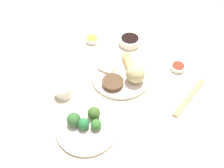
{
  "coord_description": "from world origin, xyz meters",
  "views": [
    {
      "loc": [
        0.67,
        0.13,
        0.75
      ],
      "look_at": [
        0.08,
        -0.02,
        0.06
      ],
      "focal_mm": 36.55,
      "sensor_mm": 36.0,
      "label": 1
    }
  ],
  "objects_px": {
    "main_plate": "(121,76)",
    "sauce_ramekin_sweet_and_sour": "(178,67)",
    "chopsticks_pair": "(189,97)",
    "broccoli_plate": "(87,127)",
    "soy_sauce_bowl": "(130,41)",
    "teacup": "(64,91)",
    "sauce_ramekin_hot_mustard": "(92,40)"
  },
  "relations": [
    {
      "from": "main_plate",
      "to": "soy_sauce_bowl",
      "type": "height_order",
      "value": "soy_sauce_bowl"
    },
    {
      "from": "main_plate",
      "to": "chopsticks_pair",
      "type": "xyz_separation_m",
      "value": [
        0.05,
        0.3,
        -0.0
      ]
    },
    {
      "from": "sauce_ramekin_sweet_and_sour",
      "to": "teacup",
      "type": "xyz_separation_m",
      "value": [
        0.26,
        -0.44,
        0.01
      ]
    },
    {
      "from": "teacup",
      "to": "chopsticks_pair",
      "type": "xyz_separation_m",
      "value": [
        -0.11,
        0.5,
        -0.02
      ]
    },
    {
      "from": "sauce_ramekin_hot_mustard",
      "to": "chopsticks_pair",
      "type": "xyz_separation_m",
      "value": [
        0.25,
        0.49,
        -0.01
      ]
    },
    {
      "from": "broccoli_plate",
      "to": "sauce_ramekin_sweet_and_sour",
      "type": "bearing_deg",
      "value": 142.32
    },
    {
      "from": "chopsticks_pair",
      "to": "teacup",
      "type": "bearing_deg",
      "value": -78.04
    },
    {
      "from": "broccoli_plate",
      "to": "sauce_ramekin_sweet_and_sour",
      "type": "relative_size",
      "value": 3.44
    },
    {
      "from": "teacup",
      "to": "chopsticks_pair",
      "type": "bearing_deg",
      "value": 101.96
    },
    {
      "from": "soy_sauce_bowl",
      "to": "chopsticks_pair",
      "type": "xyz_separation_m",
      "value": [
        0.28,
        0.3,
        -0.01
      ]
    },
    {
      "from": "sauce_ramekin_hot_mustard",
      "to": "chopsticks_pair",
      "type": "height_order",
      "value": "sauce_ramekin_hot_mustard"
    },
    {
      "from": "main_plate",
      "to": "sauce_ramekin_sweet_and_sour",
      "type": "height_order",
      "value": "sauce_ramekin_sweet_and_sour"
    },
    {
      "from": "main_plate",
      "to": "broccoli_plate",
      "type": "relative_size",
      "value": 1.14
    },
    {
      "from": "main_plate",
      "to": "teacup",
      "type": "distance_m",
      "value": 0.25
    },
    {
      "from": "sauce_ramekin_sweet_and_sour",
      "to": "chopsticks_pair",
      "type": "relative_size",
      "value": 0.28
    },
    {
      "from": "sauce_ramekin_hot_mustard",
      "to": "chopsticks_pair",
      "type": "bearing_deg",
      "value": 62.8
    },
    {
      "from": "sauce_ramekin_sweet_and_sour",
      "to": "broccoli_plate",
      "type": "bearing_deg",
      "value": -37.68
    },
    {
      "from": "broccoli_plate",
      "to": "sauce_ramekin_hot_mustard",
      "type": "xyz_separation_m",
      "value": [
        -0.49,
        -0.13,
        0.0
      ]
    },
    {
      "from": "main_plate",
      "to": "sauce_ramekin_sweet_and_sour",
      "type": "xyz_separation_m",
      "value": [
        -0.11,
        0.24,
        0.0
      ]
    },
    {
      "from": "main_plate",
      "to": "sauce_ramekin_hot_mustard",
      "type": "relative_size",
      "value": 3.92
    },
    {
      "from": "chopsticks_pair",
      "to": "sauce_ramekin_sweet_and_sour",
      "type": "bearing_deg",
      "value": -159.83
    },
    {
      "from": "main_plate",
      "to": "chopsticks_pair",
      "type": "height_order",
      "value": "main_plate"
    },
    {
      "from": "broccoli_plate",
      "to": "soy_sauce_bowl",
      "type": "relative_size",
      "value": 2.17
    },
    {
      "from": "main_plate",
      "to": "sauce_ramekin_hot_mustard",
      "type": "height_order",
      "value": "sauce_ramekin_hot_mustard"
    },
    {
      "from": "chopsticks_pair",
      "to": "broccoli_plate",
      "type": "bearing_deg",
      "value": -56.8
    },
    {
      "from": "broccoli_plate",
      "to": "sauce_ramekin_hot_mustard",
      "type": "distance_m",
      "value": 0.5
    },
    {
      "from": "sauce_ramekin_sweet_and_sour",
      "to": "sauce_ramekin_hot_mustard",
      "type": "relative_size",
      "value": 1.0
    },
    {
      "from": "broccoli_plate",
      "to": "soy_sauce_bowl",
      "type": "xyz_separation_m",
      "value": [
        -0.51,
        0.06,
        0.01
      ]
    },
    {
      "from": "broccoli_plate",
      "to": "sauce_ramekin_hot_mustard",
      "type": "relative_size",
      "value": 3.44
    },
    {
      "from": "broccoli_plate",
      "to": "main_plate",
      "type": "bearing_deg",
      "value": 167.33
    },
    {
      "from": "soy_sauce_bowl",
      "to": "chopsticks_pair",
      "type": "distance_m",
      "value": 0.41
    },
    {
      "from": "soy_sauce_bowl",
      "to": "sauce_ramekin_hot_mustard",
      "type": "xyz_separation_m",
      "value": [
        0.03,
        -0.19,
        -0.01
      ]
    }
  ]
}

